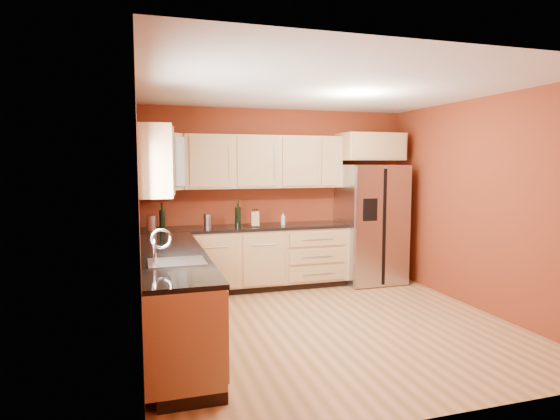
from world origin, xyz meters
name	(u,v)px	position (x,y,z in m)	size (l,w,h in m)	color
floor	(329,325)	(0.00, 0.00, 0.00)	(4.00, 4.00, 0.00)	olive
ceiling	(331,88)	(0.00, 0.00, 2.60)	(4.00, 4.00, 0.00)	silver
wall_back	(278,197)	(0.00, 2.00, 1.30)	(4.00, 0.04, 2.60)	maroon
wall_front	(444,237)	(0.00, -2.00, 1.30)	(4.00, 0.04, 2.60)	maroon
wall_left	(139,215)	(-2.00, 0.00, 1.30)	(0.04, 4.00, 2.60)	maroon
wall_right	(482,205)	(2.00, 0.00, 1.30)	(0.04, 4.00, 2.60)	maroon
base_cabinets_back	(247,259)	(-0.55, 1.70, 0.44)	(2.90, 0.60, 0.88)	#AA8452
base_cabinets_left	(173,299)	(-1.70, 0.00, 0.44)	(0.60, 2.80, 0.88)	#AA8452
countertop_back	(247,228)	(-0.55, 1.69, 0.90)	(2.90, 0.62, 0.04)	black
countertop_left	(173,254)	(-1.69, 0.00, 0.90)	(0.62, 2.80, 0.04)	black
upper_cabinets_back	(265,162)	(-0.25, 1.83, 1.83)	(2.30, 0.33, 0.75)	#AA8452
upper_cabinets_left	(153,161)	(-1.83, 0.72, 1.83)	(0.33, 1.35, 0.75)	#AA8452
corner_upper_cabinet	(164,162)	(-1.67, 1.67, 1.83)	(0.62, 0.33, 0.75)	#AA8452
over_fridge_cabinet	(369,147)	(1.35, 1.70, 2.05)	(0.92, 0.60, 0.40)	#AA8452
refrigerator	(370,224)	(1.35, 1.62, 0.89)	(0.90, 0.75, 1.78)	#ADACB1
window	(141,193)	(-1.98, -0.50, 1.55)	(0.03, 0.90, 1.00)	white
sink_faucet	(177,246)	(-1.69, -0.50, 1.07)	(0.50, 0.42, 0.30)	silver
canister_left	(152,223)	(-1.85, 1.65, 1.02)	(0.12, 0.12, 0.20)	#ADACB1
canister_right	(208,221)	(-1.10, 1.68, 1.02)	(0.12, 0.12, 0.19)	#ADACB1
wine_bottle_a	(162,216)	(-1.71, 1.75, 1.10)	(0.08, 0.08, 0.35)	black
wine_bottle_b	(238,213)	(-0.67, 1.73, 1.11)	(0.08, 0.08, 0.37)	black
knife_block	(255,219)	(-0.45, 1.62, 1.02)	(0.10, 0.09, 0.21)	tan
soap_dispenser	(283,219)	(-0.02, 1.69, 1.00)	(0.06, 0.06, 0.17)	silver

